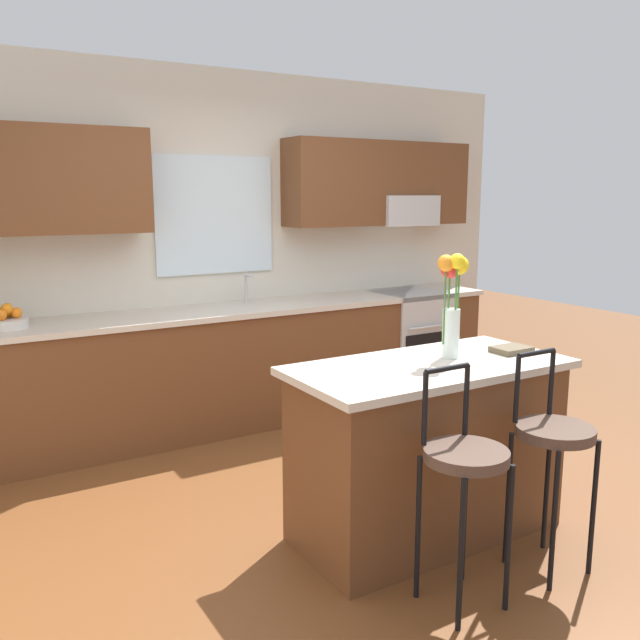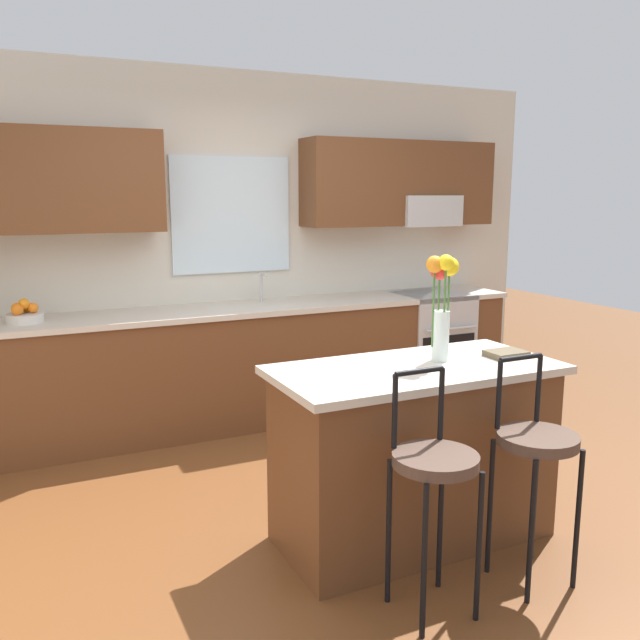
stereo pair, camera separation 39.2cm
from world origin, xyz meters
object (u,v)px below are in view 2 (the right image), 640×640
Objects in this scene: kitchen_island at (414,452)px; cookbook at (506,354)px; oven_range at (428,345)px; flower_vase at (442,296)px; bar_stool_near at (434,471)px; bar_stool_middle at (536,449)px; fruit_bowl_oranges at (24,314)px.

cookbook reaches higher than kitchen_island.
oven_range is 0.64× the size of kitchen_island.
flower_vase is 0.49m from cookbook.
bar_stool_near reaches higher than kitchen_island.
flower_vase is (0.17, 0.04, 0.79)m from kitchen_island.
kitchen_island is 1.39× the size of bar_stool_middle.
bar_stool_near is at bearing -124.16° from oven_range.
flower_vase reaches higher than fruit_bowl_oranges.
bar_stool_near is 0.55m from bar_stool_middle.
kitchen_island is 7.23× the size of cookbook.
bar_stool_near is 4.34× the size of fruit_bowl_oranges.
oven_range is 0.88× the size of bar_stool_middle.
flower_vase is (0.44, 0.60, 0.62)m from bar_stool_near.
flower_vase is (-1.34, -2.03, 0.80)m from oven_range.
bar_stool_near is 1.01m from cookbook.
bar_stool_near is at bearing -147.25° from cookbook.
flower_vase is 2.75× the size of cookbook.
oven_range is at bearing 64.87° from bar_stool_middle.
bar_stool_middle is at bearing -115.13° from oven_range.
bar_stool_middle is at bearing 0.00° from bar_stool_near.
bar_stool_middle is 0.65m from cookbook.
fruit_bowl_oranges is (-1.89, 2.05, -0.28)m from flower_vase.
flower_vase reaches higher than bar_stool_near.
kitchen_island is 2.75m from fruit_bowl_oranges.
flower_vase is at bearing -47.44° from fruit_bowl_oranges.
bar_stool_middle is 1.90× the size of flower_vase.
cookbook is (-0.97, -2.11, 0.48)m from oven_range.
flower_vase reaches higher than oven_range.
bar_stool_middle reaches higher than cookbook.
cookbook is at bearing -12.37° from flower_vase.
fruit_bowl_oranges reaches higher than cookbook.
flower_vase is at bearing 167.63° from cookbook.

